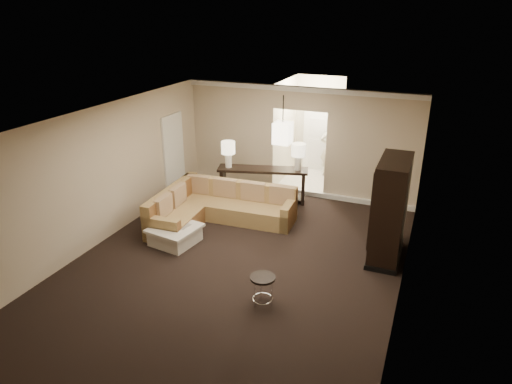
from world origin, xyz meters
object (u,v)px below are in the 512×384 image
at_px(armoire, 389,212).
at_px(sectional_sofa, 216,208).
at_px(person, 330,146).
at_px(console_table, 263,181).
at_px(coffee_table, 175,235).
at_px(drink_table, 263,284).

bearing_deg(armoire, sectional_sofa, 178.12).
height_order(sectional_sofa, person, person).
bearing_deg(console_table, armoire, -42.64).
xyz_separation_m(console_table, armoire, (3.25, -1.67, 0.45)).
bearing_deg(person, coffee_table, 75.22).
relative_size(console_table, armoire, 1.14).
distance_m(coffee_table, armoire, 4.34).
distance_m(sectional_sofa, armoire, 3.85).
bearing_deg(armoire, console_table, 152.86).
relative_size(coffee_table, console_table, 0.45).
xyz_separation_m(coffee_table, armoire, (4.13, 1.11, 0.77)).
distance_m(coffee_table, console_table, 2.93).
distance_m(console_table, drink_table, 4.35).
height_order(console_table, armoire, armoire).
bearing_deg(coffee_table, drink_table, -27.34).
distance_m(drink_table, person, 6.50).
bearing_deg(coffee_table, armoire, 15.07).
bearing_deg(sectional_sofa, console_table, 67.48).
bearing_deg(console_table, coffee_table, -122.94).
height_order(armoire, person, armoire).
distance_m(armoire, person, 4.61).
height_order(sectional_sofa, console_table, console_table).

